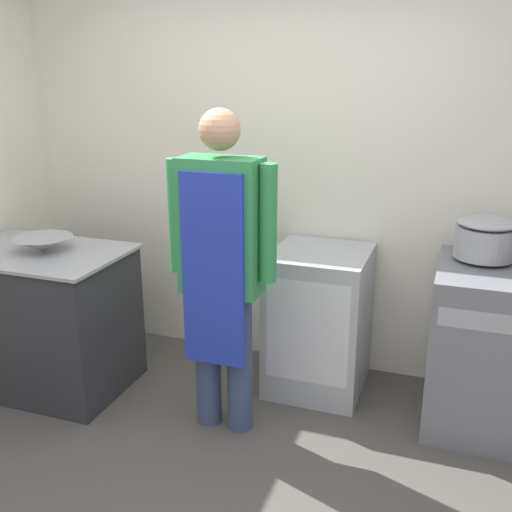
% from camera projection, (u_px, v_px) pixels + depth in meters
% --- Properties ---
extents(wall_back, '(8.00, 0.05, 2.70)m').
position_uv_depth(wall_back, '(289.00, 164.00, 3.84)').
color(wall_back, silver).
rests_on(wall_back, ground_plane).
extents(prep_counter, '(1.03, 0.72, 0.89)m').
position_uv_depth(prep_counter, '(46.00, 319.00, 3.74)').
color(prep_counter, '#2D2D33').
rests_on(prep_counter, ground_plane).
extents(stove, '(0.83, 0.71, 0.95)m').
position_uv_depth(stove, '(509.00, 351.00, 3.28)').
color(stove, slate).
rests_on(stove, ground_plane).
extents(fridge_unit, '(0.57, 0.60, 0.90)m').
position_uv_depth(fridge_unit, '(319.00, 321.00, 3.71)').
color(fridge_unit, '#A8ADB2').
rests_on(fridge_unit, ground_plane).
extents(person_cook, '(0.60, 0.24, 1.76)m').
position_uv_depth(person_cook, '(221.00, 258.00, 3.12)').
color(person_cook, '#38476B').
rests_on(person_cook, ground_plane).
extents(mixing_bowl, '(0.35, 0.35, 0.09)m').
position_uv_depth(mixing_bowl, '(44.00, 244.00, 3.60)').
color(mixing_bowl, '#9EA0A8').
rests_on(mixing_bowl, prep_counter).
extents(stock_pot, '(0.32, 0.32, 0.22)m').
position_uv_depth(stock_pot, '(485.00, 237.00, 3.27)').
color(stock_pot, '#9EA0A8').
rests_on(stock_pot, stove).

